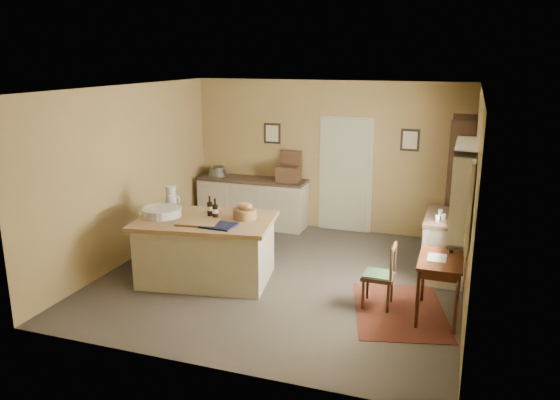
# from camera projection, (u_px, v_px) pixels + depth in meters

# --- Properties ---
(ground) EXTENTS (5.00, 5.00, 0.00)m
(ground) POSITION_uv_depth(u_px,v_px,m) (283.00, 277.00, 7.93)
(ground) COLOR brown
(ground) RESTS_ON ground
(wall_back) EXTENTS (5.00, 0.10, 2.70)m
(wall_back) POSITION_uv_depth(u_px,v_px,m) (327.00, 156.00, 9.87)
(wall_back) COLOR #9A7B47
(wall_back) RESTS_ON ground
(wall_front) EXTENTS (5.00, 0.10, 2.70)m
(wall_front) POSITION_uv_depth(u_px,v_px,m) (200.00, 243.00, 5.30)
(wall_front) COLOR #9A7B47
(wall_front) RESTS_ON ground
(wall_left) EXTENTS (0.10, 5.00, 2.70)m
(wall_left) POSITION_uv_depth(u_px,v_px,m) (129.00, 174.00, 8.37)
(wall_left) COLOR #9A7B47
(wall_left) RESTS_ON ground
(wall_right) EXTENTS (0.10, 5.00, 2.70)m
(wall_right) POSITION_uv_depth(u_px,v_px,m) (472.00, 202.00, 6.79)
(wall_right) COLOR #9A7B47
(wall_right) RESTS_ON ground
(ceiling) EXTENTS (5.00, 5.00, 0.00)m
(ceiling) POSITION_uv_depth(u_px,v_px,m) (283.00, 88.00, 7.24)
(ceiling) COLOR silver
(ceiling) RESTS_ON wall_back
(door) EXTENTS (0.97, 0.06, 2.11)m
(door) POSITION_uv_depth(u_px,v_px,m) (345.00, 174.00, 9.80)
(door) COLOR #ACAB8F
(door) RESTS_ON ground
(framed_prints) EXTENTS (2.82, 0.02, 0.38)m
(framed_prints) POSITION_uv_depth(u_px,v_px,m) (338.00, 137.00, 9.69)
(framed_prints) COLOR black
(framed_prints) RESTS_ON ground
(window) EXTENTS (0.25, 1.99, 1.12)m
(window) POSITION_uv_depth(u_px,v_px,m) (467.00, 190.00, 6.58)
(window) COLOR #C2B79C
(window) RESTS_ON ground
(work_island) EXTENTS (2.06, 1.51, 1.20)m
(work_island) POSITION_uv_depth(u_px,v_px,m) (205.00, 248.00, 7.73)
(work_island) COLOR #C2B79C
(work_island) RESTS_ON ground
(sideboard) EXTENTS (2.06, 0.59, 1.18)m
(sideboard) POSITION_uv_depth(u_px,v_px,m) (253.00, 200.00, 10.24)
(sideboard) COLOR #C2B79C
(sideboard) RESTS_ON ground
(rug) EXTENTS (1.45, 1.82, 0.01)m
(rug) POSITION_uv_depth(u_px,v_px,m) (400.00, 311.00, 6.87)
(rug) COLOR #572513
(rug) RESTS_ON ground
(writing_desk) EXTENTS (0.52, 0.84, 0.82)m
(writing_desk) POSITION_uv_depth(u_px,v_px,m) (441.00, 266.00, 6.56)
(writing_desk) COLOR #34180A
(writing_desk) RESTS_ON ground
(desk_chair) EXTENTS (0.39, 0.39, 0.83)m
(desk_chair) POSITION_uv_depth(u_px,v_px,m) (378.00, 276.00, 6.91)
(desk_chair) COLOR #301E13
(desk_chair) RESTS_ON ground
(right_cabinet) EXTENTS (0.61, 1.09, 0.99)m
(right_cabinet) POSITION_uv_depth(u_px,v_px,m) (445.00, 245.00, 7.89)
(right_cabinet) COLOR #C2B79C
(right_cabinet) RESTS_ON ground
(shelving_unit) EXTENTS (0.37, 0.99, 2.19)m
(shelving_unit) POSITION_uv_depth(u_px,v_px,m) (462.00, 186.00, 8.73)
(shelving_unit) COLOR #301E13
(shelving_unit) RESTS_ON ground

